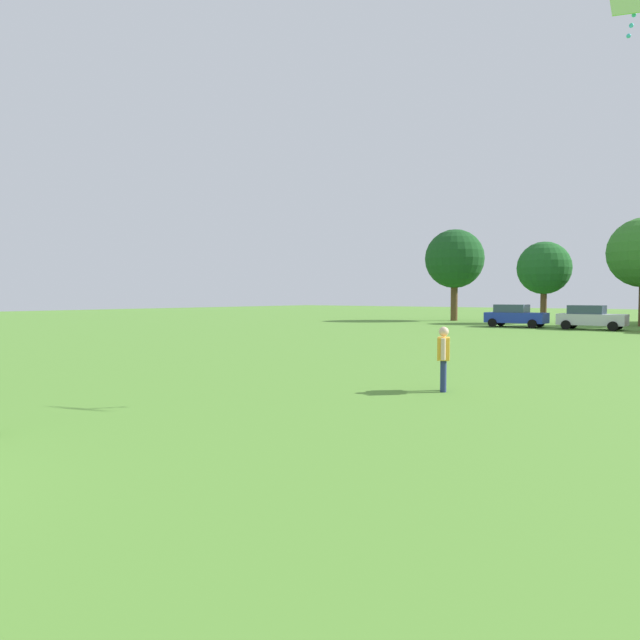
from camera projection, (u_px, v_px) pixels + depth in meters
ground_plane at (546, 341)px, 29.41m from camera, size 160.00×160.00×0.00m
adult_bystander at (444, 353)px, 13.87m from camera, size 0.47×0.70×1.58m
kite at (634, 8)px, 12.99m from camera, size 1.06×0.74×1.05m
parked_car_blue_0 at (515, 316)px, 42.45m from camera, size 4.30×2.02×1.68m
parked_car_silver_1 at (591, 317)px, 39.16m from camera, size 4.30×2.02×1.68m
tree_far_left at (455, 259)px, 53.13m from camera, size 5.46×5.46×8.51m
tree_left at (544, 268)px, 47.81m from camera, size 4.41×4.41×6.87m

